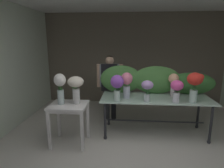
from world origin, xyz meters
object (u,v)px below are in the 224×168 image
object	(u,v)px
vase_fuchsia_hydrangea	(177,89)
vase_white_roses_tall	(60,86)
side_table_white	(69,110)
vase_violet_snapdragons	(117,85)
display_table_glass	(155,103)
vase_cream_lisianthus_tall	(76,86)
florist	(110,81)
vase_lilac_carnations	(147,88)
vase_rosy_anemones	(127,83)
vase_peach_roses	(173,82)
vase_scarlet_peonies	(195,83)

from	to	relation	value
vase_fuchsia_hydrangea	vase_white_roses_tall	xyz separation A→B (m)	(-2.10, -0.25, 0.07)
side_table_white	vase_violet_snapdragons	distance (m)	1.00
display_table_glass	vase_cream_lisianthus_tall	xyz separation A→B (m)	(-1.50, -0.48, 0.43)
vase_violet_snapdragons	vase_white_roses_tall	world-z (taller)	vase_white_roses_tall
side_table_white	florist	xyz separation A→B (m)	(0.64, 1.24, 0.30)
display_table_glass	vase_lilac_carnations	world-z (taller)	vase_lilac_carnations
vase_fuchsia_hydrangea	vase_lilac_carnations	bearing A→B (deg)	-179.71
vase_cream_lisianthus_tall	vase_rosy_anemones	bearing A→B (deg)	23.63
vase_rosy_anemones	vase_peach_roses	world-z (taller)	vase_rosy_anemones
vase_peach_roses	vase_violet_snapdragons	xyz separation A→B (m)	(-1.11, -0.42, 0.02)
vase_lilac_carnations	vase_scarlet_peonies	bearing A→B (deg)	2.35
florist	vase_lilac_carnations	size ratio (longest dim) A/B	3.85
side_table_white	vase_rosy_anemones	world-z (taller)	vase_rosy_anemones
vase_white_roses_tall	side_table_white	bearing A→B (deg)	0.36
vase_fuchsia_hydrangea	vase_violet_snapdragons	distance (m)	1.09
display_table_glass	vase_lilac_carnations	distance (m)	0.52
display_table_glass	vase_violet_snapdragons	world-z (taller)	vase_violet_snapdragons
display_table_glass	florist	size ratio (longest dim) A/B	1.40
side_table_white	florist	size ratio (longest dim) A/B	0.50
display_table_glass	vase_fuchsia_hydrangea	world-z (taller)	vase_fuchsia_hydrangea
side_table_white	florist	distance (m)	1.43
vase_lilac_carnations	vase_violet_snapdragons	xyz separation A→B (m)	(-0.55, -0.03, 0.06)
vase_cream_lisianthus_tall	vase_scarlet_peonies	bearing A→B (deg)	5.87
vase_lilac_carnations	vase_cream_lisianthus_tall	world-z (taller)	vase_cream_lisianthus_tall
side_table_white	vase_white_roses_tall	size ratio (longest dim) A/B	1.39
vase_rosy_anemones	vase_peach_roses	xyz separation A→B (m)	(0.94, 0.17, -0.01)
florist	vase_white_roses_tall	distance (m)	1.47
vase_rosy_anemones	vase_scarlet_peonies	size ratio (longest dim) A/B	0.91
florist	vase_violet_snapdragons	distance (m)	1.06
vase_peach_roses	vase_violet_snapdragons	bearing A→B (deg)	-159.57
vase_lilac_carnations	display_table_glass	bearing A→B (deg)	54.63
vase_lilac_carnations	vase_fuchsia_hydrangea	distance (m)	0.54
side_table_white	vase_scarlet_peonies	xyz separation A→B (m)	(2.28, 0.28, 0.49)
side_table_white	vase_white_roses_tall	xyz separation A→B (m)	(-0.13, -0.00, 0.45)
vase_lilac_carnations	vase_peach_roses	bearing A→B (deg)	34.46
side_table_white	vase_white_roses_tall	world-z (taller)	vase_white_roses_tall
florist	vase_white_roses_tall	world-z (taller)	florist
vase_fuchsia_hydrangea	vase_white_roses_tall	size ratio (longest dim) A/B	0.74
side_table_white	vase_lilac_carnations	size ratio (longest dim) A/B	1.92
vase_white_roses_tall	vase_violet_snapdragons	bearing A→B (deg)	12.08
vase_fuchsia_hydrangea	vase_cream_lisianthus_tall	distance (m)	1.84
vase_lilac_carnations	vase_cream_lisianthus_tall	size ratio (longest dim) A/B	0.81
display_table_glass	vase_violet_snapdragons	xyz separation A→B (m)	(-0.76, -0.32, 0.43)
vase_lilac_carnations	vase_scarlet_peonies	world-z (taller)	vase_scarlet_peonies
vase_peach_roses	vase_cream_lisianthus_tall	bearing A→B (deg)	-162.90
florist	vase_lilac_carnations	world-z (taller)	florist
vase_lilac_carnations	vase_white_roses_tall	distance (m)	1.58
vase_rosy_anemones	vase_fuchsia_hydrangea	distance (m)	0.94
vase_fuchsia_hydrangea	vase_white_roses_tall	bearing A→B (deg)	-173.26
vase_scarlet_peonies	vase_white_roses_tall	world-z (taller)	vase_scarlet_peonies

